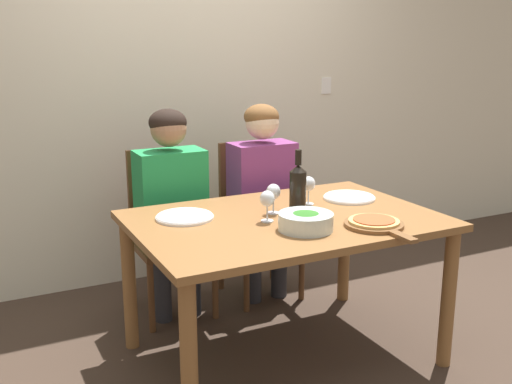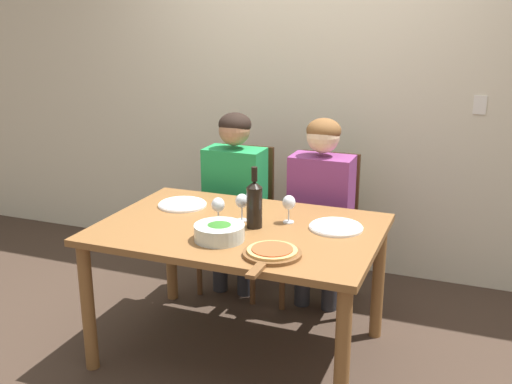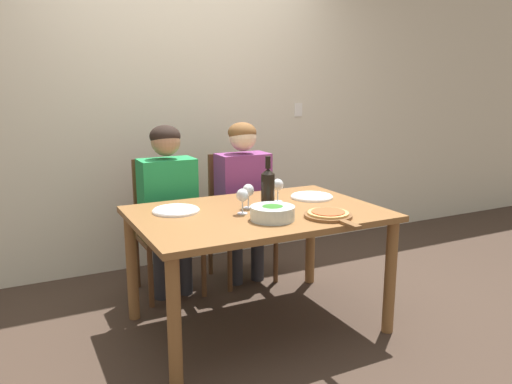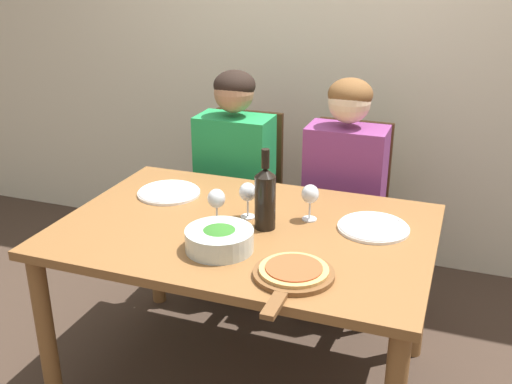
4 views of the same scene
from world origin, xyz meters
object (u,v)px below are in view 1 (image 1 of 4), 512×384
Objects in this scene: wine_glass_left at (267,200)px; wine_glass_centre at (273,193)px; chair_right at (255,215)px; chair_left at (167,227)px; dinner_plate_right at (349,197)px; wine_glass_right at (309,185)px; wine_bottle at (298,189)px; broccoli_bowl at (306,221)px; person_man at (263,184)px; pizza_on_board at (375,224)px; person_woman at (172,195)px; dinner_plate_left at (185,217)px.

wine_glass_left and wine_glass_centre have the same top height.
chair_left is at bearing 180.00° from chair_right.
chair_left is at bearing 140.48° from dinner_plate_right.
dinner_plate_right is 0.28m from wine_glass_right.
wine_bottle reaches higher than broccoli_bowl.
dinner_plate_right is 0.62m from wine_glass_left.
dinner_plate_right is at bearing -0.41° from wine_glass_right.
chair_left is at bearing 168.65° from person_man.
wine_glass_centre is (-0.27, -0.62, 0.12)m from person_man.
wine_glass_left is (-0.19, -0.04, -0.03)m from wine_bottle.
wine_glass_left is (-0.40, 0.30, 0.09)m from pizza_on_board.
wine_glass_centre is (0.31, -0.62, 0.12)m from person_woman.
wine_bottle is 0.27m from broccoli_bowl.
wine_glass_centre is (0.09, 0.11, 0.00)m from wine_glass_left.
pizza_on_board is 0.52m from wine_glass_centre.
person_man reaches higher than pizza_on_board.
person_man reaches higher than chair_left.
wine_glass_right is at bearing 42.79° from wine_bottle.
chair_right is at bearing 87.99° from wine_glass_right.
wine_glass_left is (0.22, -0.73, 0.12)m from person_woman.
person_woman reaches higher than broccoli_bowl.
chair_right is at bearing 11.35° from person_woman.
dinner_plate_left is at bearing -102.03° from person_woman.
person_man is 2.92× the size of pizza_on_board.
person_man is at bearing -11.35° from chair_left.
dinner_plate_right is (0.82, -0.67, 0.25)m from chair_left.
person_man is 0.68m from wine_glass_centre.
person_woman is at bearing 107.19° from wine_glass_left.
chair_right is at bearing 78.25° from wine_bottle.
wine_glass_right is at bearing 15.04° from wine_glass_centre.
wine_glass_centre is (0.31, -0.74, 0.34)m from chair_left.
person_woman is at bearing 120.99° from wine_bottle.
dinner_plate_right is at bearing -39.52° from chair_left.
wine_glass_centre is at bearing 145.32° from wine_bottle.
wine_bottle is (0.41, -0.69, 0.14)m from person_woman.
chair_left is 0.63m from person_man.
dinner_plate_left is at bearing -137.93° from chair_right.
person_man reaches higher than dinner_plate_right.
person_man reaches higher than wine_glass_left.
chair_right is at bearing 67.12° from wine_glass_left.
broccoli_bowl is 0.44m from wine_glass_right.
person_man is at bearing 112.94° from dinner_plate_right.
person_woman is at bearing -168.65° from chair_right.
wine_glass_centre is (-0.24, -0.07, 0.00)m from wine_glass_right.
broccoli_bowl is at bearing 161.48° from pizza_on_board.
wine_glass_right and wine_glass_centre have the same top height.
chair_right is 0.25m from person_man.
person_man is (0.00, -0.12, 0.22)m from chair_right.
person_woman reaches higher than wine_glass_right.
wine_glass_right is (0.33, 0.17, 0.00)m from wine_glass_left.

